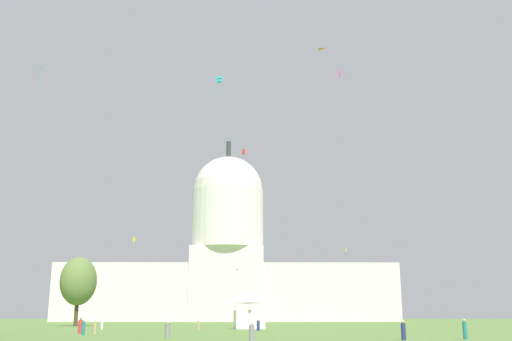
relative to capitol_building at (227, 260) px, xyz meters
name	(u,v)px	position (x,y,z in m)	size (l,w,h in m)	color
capitol_building	(227,260)	(0.00, 0.00, 0.00)	(125.41, 27.24, 69.22)	silver
event_tent	(249,309)	(8.46, -127.70, -19.46)	(5.36, 6.91, 6.16)	white
tree_west_near	(78,281)	(-26.13, -103.20, -13.75)	(9.56, 9.89, 13.68)	#4C3823
person_tan_lawn_far_left	(199,325)	(1.09, -135.38, -21.86)	(0.49, 0.49, 1.52)	tan
person_navy_mid_center	(403,331)	(21.62, -173.14, -21.80)	(0.54, 0.54, 1.64)	navy
person_grey_edge_east	(168,330)	(0.82, -166.80, -21.89)	(0.63, 0.63, 1.48)	gray
person_white_mid_right	(102,324)	(-13.24, -134.52, -21.74)	(0.47, 0.47, 1.74)	silver
person_navy_mid_left	(258,325)	(9.77, -140.55, -21.84)	(0.60, 0.60, 1.58)	navy
person_red_back_center	(80,326)	(-10.99, -154.07, -21.75)	(0.56, 0.56, 1.78)	red
person_teal_near_tree_east	(465,330)	(27.62, -170.95, -21.74)	(0.52, 0.52, 1.73)	#1E757A
person_tan_aisle_center	(95,328)	(-8.51, -157.13, -21.85)	(0.49, 0.49, 1.54)	tan
person_teal_near_tent	(83,328)	(-9.18, -159.35, -21.81)	(0.48, 0.48, 1.61)	#1E757A
person_grey_front_right	(252,334)	(8.75, -181.15, -21.83)	(0.48, 0.48, 1.57)	gray
kite_magenta_high	(340,74)	(29.75, -94.96, 35.01)	(0.78, 0.61, 2.89)	#D1339E
kite_gold_mid	(346,250)	(37.55, -46.31, -1.33)	(0.48, 0.65, 2.60)	gold
kite_cyan_high	(219,80)	(2.44, -115.40, 25.00)	(1.30, 1.29, 3.01)	#33BCDB
kite_turquoise_high	(41,70)	(-32.45, -116.83, 26.20)	(1.63, 1.69, 4.36)	teal
kite_red_mid	(244,152)	(7.53, -132.90, 5.25)	(0.49, 0.68, 1.05)	red
kite_violet_low	(239,271)	(5.78, -70.53, -9.18)	(1.19, 1.69, 2.58)	purple
kite_orange_high	(320,49)	(19.85, -136.76, 21.41)	(1.27, 1.14, 0.20)	orange
kite_yellow_mid	(134,240)	(-21.51, -71.86, -1.42)	(0.86, 0.55, 2.69)	yellow
kite_lime_low	(269,264)	(14.19, -45.56, -5.32)	(1.77, 1.42, 2.81)	#8CD133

